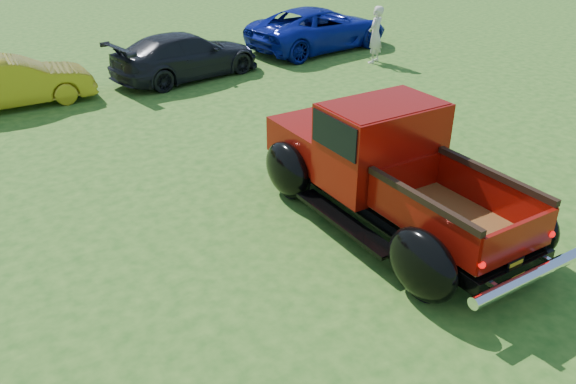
% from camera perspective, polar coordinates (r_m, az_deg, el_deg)
% --- Properties ---
extents(ground, '(120.00, 120.00, 0.00)m').
position_cam_1_polar(ground, '(8.81, 3.94, -5.92)').
color(ground, '#245117').
rests_on(ground, ground).
extents(pickup_truck, '(2.80, 5.49, 1.99)m').
position_cam_1_polar(pickup_truck, '(9.48, 9.22, 2.91)').
color(pickup_truck, black).
rests_on(pickup_truck, ground).
extents(show_car_yellow, '(3.95, 1.61, 1.27)m').
position_cam_1_polar(show_car_yellow, '(16.32, -26.08, 10.00)').
color(show_car_yellow, '#AE9517').
rests_on(show_car_yellow, ground).
extents(show_car_grey, '(4.76, 2.38, 1.33)m').
position_cam_1_polar(show_car_grey, '(17.45, -10.30, 13.48)').
color(show_car_grey, black).
rests_on(show_car_grey, ground).
extents(show_car_blue, '(5.41, 2.76, 1.46)m').
position_cam_1_polar(show_car_blue, '(20.61, 3.15, 16.25)').
color(show_car_blue, navy).
rests_on(show_car_blue, ground).
extents(spectator, '(0.78, 0.66, 1.81)m').
position_cam_1_polar(spectator, '(19.00, 8.86, 15.50)').
color(spectator, beige).
rests_on(spectator, ground).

